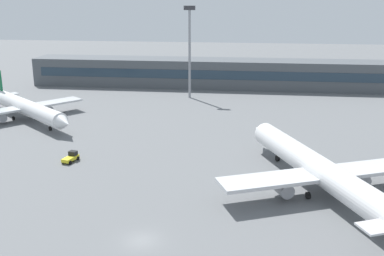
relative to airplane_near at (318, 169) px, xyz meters
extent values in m
plane|color=slate|center=(-23.67, 21.72, -3.56)|extent=(400.00, 400.00, 0.00)
cube|color=#4C5156|center=(-23.67, 80.64, 0.94)|extent=(116.16, 12.00, 9.00)
cube|color=#263847|center=(-23.67, 74.59, 1.39)|extent=(110.35, 0.16, 2.80)
cylinder|color=silver|center=(0.12, -0.28, 0.04)|extent=(19.31, 37.74, 4.15)
cone|color=silver|center=(-8.37, 19.49, 0.04)|extent=(5.42, 5.75, 3.94)
cube|color=silver|center=(0.55, -1.28, -0.29)|extent=(32.15, 17.73, 0.55)
cylinder|color=gray|center=(6.57, 1.30, -1.83)|extent=(3.38, 4.07, 2.18)
cylinder|color=gray|center=(-5.47, -3.86, -1.83)|extent=(3.38, 4.07, 2.18)
cylinder|color=black|center=(-5.31, 12.36, -3.02)|extent=(0.83, 1.18, 1.09)
cylinder|color=black|center=(3.59, -1.16, -3.02)|extent=(0.83, 1.18, 1.09)
cylinder|color=black|center=(-1.63, -3.40, -3.02)|extent=(0.83, 1.18, 1.09)
cylinder|color=silver|center=(-64.26, 33.85, -0.35)|extent=(29.23, 25.39, 3.70)
cone|color=silver|center=(-49.56, 21.50, -0.35)|extent=(5.38, 5.31, 3.52)
cube|color=silver|center=(-76.79, 44.37, -0.15)|extent=(8.35, 9.21, 0.23)
cube|color=silver|center=(-65.01, 34.48, -0.64)|extent=(22.37, 25.38, 0.49)
cylinder|color=gray|center=(-68.77, 30.00, -2.01)|extent=(3.64, 3.50, 1.95)
cylinder|color=gray|center=(-61.25, 38.95, -2.01)|extent=(3.64, 3.50, 1.95)
cylinder|color=black|center=(-54.87, 25.96, -3.07)|extent=(1.00, 0.92, 0.97)
cylinder|color=black|center=(-67.38, 33.16, -3.07)|extent=(1.00, 0.92, 0.97)
cylinder|color=black|center=(-64.13, 37.04, -3.07)|extent=(1.00, 0.92, 0.97)
cube|color=yellow|center=(-42.90, 7.42, -2.91)|extent=(2.32, 3.85, 0.60)
cube|color=black|center=(-42.69, 8.29, -2.26)|extent=(1.62, 1.40, 0.90)
cylinder|color=black|center=(-41.86, 8.40, -3.21)|extent=(0.41, 0.74, 0.70)
cylinder|color=black|center=(-43.37, 8.77, -3.21)|extent=(0.41, 0.74, 0.70)
cylinder|color=black|center=(-42.43, 6.07, -3.21)|extent=(0.41, 0.74, 0.70)
cylinder|color=black|center=(-43.95, 6.44, -3.21)|extent=(0.41, 0.74, 0.70)
cylinder|color=gray|center=(-28.15, 63.42, 8.98)|extent=(0.70, 0.70, 25.07)
cube|color=#333338|center=(-28.15, 63.42, 22.11)|extent=(3.20, 0.80, 1.20)
camera|label=1|loc=(-11.11, -68.12, 26.07)|focal=42.99mm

